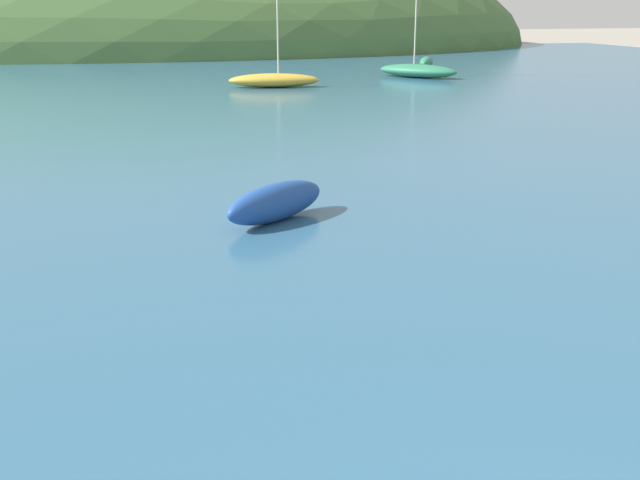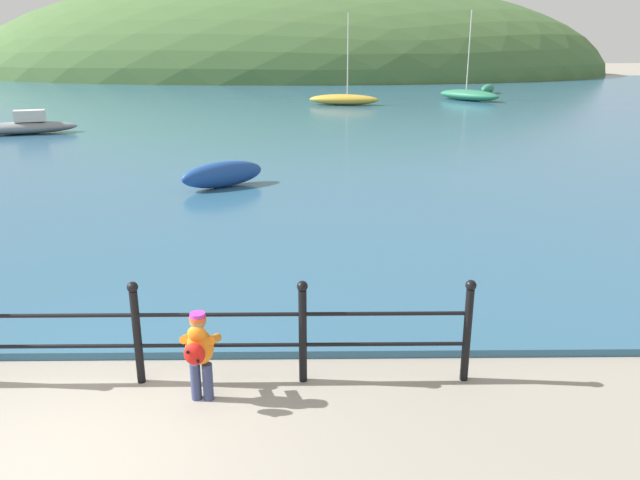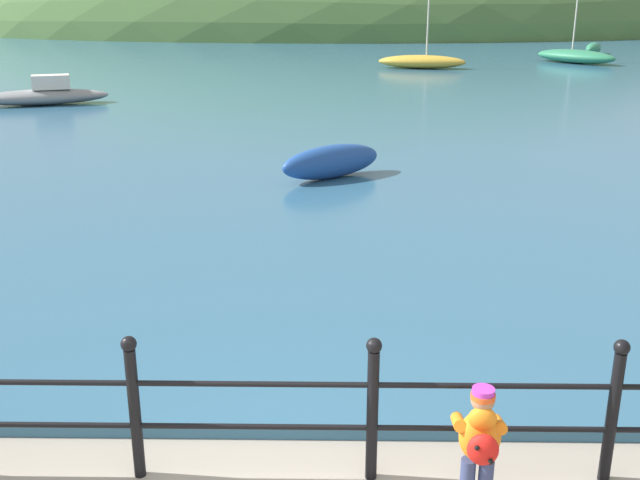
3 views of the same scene
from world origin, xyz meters
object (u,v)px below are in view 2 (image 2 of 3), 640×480
at_px(boat_twin_mast, 488,89).
at_px(boat_green_fishing, 469,95).
at_px(boat_blue_hull, 223,174).
at_px(boat_white_sailboat, 344,99).
at_px(child_in_coat, 199,349).
at_px(boat_nearest_quay, 24,126).

bearing_deg(boat_twin_mast, boat_green_fishing, -116.69).
bearing_deg(boat_blue_hull, boat_green_fishing, 63.00).
relative_size(boat_white_sailboat, boat_green_fishing, 0.95).
height_order(boat_blue_hull, boat_green_fishing, boat_green_fishing).
distance_m(boat_twin_mast, boat_green_fishing, 5.69).
bearing_deg(boat_white_sailboat, child_in_coat, -95.73).
relative_size(boat_white_sailboat, boat_nearest_quay, 1.19).
height_order(boat_twin_mast, boat_green_fishing, boat_green_fishing).
height_order(child_in_coat, boat_blue_hull, child_in_coat).
distance_m(boat_twin_mast, boat_white_sailboat, 12.93).
bearing_deg(child_in_coat, boat_twin_mast, 70.64).
height_order(boat_white_sailboat, boat_nearest_quay, boat_white_sailboat).
bearing_deg(child_in_coat, boat_nearest_quay, 118.03).
relative_size(child_in_coat, boat_blue_hull, 0.47).
relative_size(child_in_coat, boat_nearest_quay, 0.24).
distance_m(boat_twin_mast, boat_blue_hull, 31.97).
xyz_separation_m(boat_nearest_quay, boat_blue_hull, (9.14, -9.46, 0.03)).
xyz_separation_m(boat_white_sailboat, boat_green_fishing, (7.81, 2.65, 0.02)).
distance_m(child_in_coat, boat_white_sailboat, 30.62).
relative_size(boat_twin_mast, boat_nearest_quay, 0.57).
bearing_deg(boat_blue_hull, boat_nearest_quay, 134.00).
distance_m(child_in_coat, boat_nearest_quay, 21.71).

